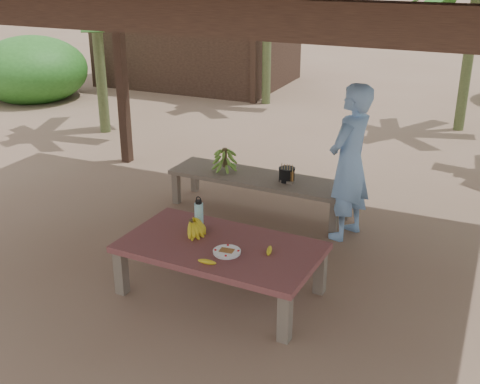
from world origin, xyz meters
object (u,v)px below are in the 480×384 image
at_px(plate, 227,252).
at_px(work_table, 220,251).
at_px(water_flask, 199,214).
at_px(cooking_pot, 287,175).
at_px(ripe_banana_bunch, 191,226).
at_px(bench, 259,181).
at_px(woman, 350,163).

bearing_deg(plate, work_table, 133.69).
xyz_separation_m(water_flask, cooking_pot, (0.30, 1.63, -0.10)).
relative_size(ripe_banana_bunch, water_flask, 0.87).
height_order(bench, woman, woman).
height_order(ripe_banana_bunch, plate, ripe_banana_bunch).
relative_size(bench, woman, 1.29).
distance_m(work_table, woman, 1.87).
relative_size(plate, water_flask, 0.78).
distance_m(bench, plate, 2.11).
bearing_deg(plate, bench, 104.87).
height_order(bench, water_flask, water_flask).
bearing_deg(woman, bench, -85.70).
height_order(cooking_pot, woman, woman).
bearing_deg(plate, cooking_pot, 95.07).
relative_size(cooking_pot, woman, 0.11).
bearing_deg(bench, plate, -73.17).
bearing_deg(woman, cooking_pot, -90.31).
distance_m(ripe_banana_bunch, plate, 0.52).
height_order(plate, cooking_pot, cooking_pot).
xyz_separation_m(bench, cooking_pot, (0.36, -0.01, 0.13)).
height_order(work_table, plate, plate).
bearing_deg(plate, woman, 71.32).
bearing_deg(water_flask, cooking_pot, 79.40).
xyz_separation_m(cooking_pot, woman, (0.79, -0.23, 0.33)).
relative_size(ripe_banana_bunch, plate, 1.11).
bearing_deg(plate, water_flask, 140.48).
relative_size(work_table, bench, 0.83).
bearing_deg(plate, ripe_banana_bunch, 155.66).
distance_m(water_flask, woman, 1.79).
xyz_separation_m(plate, cooking_pot, (-0.18, 2.03, 0.01)).
bearing_deg(work_table, ripe_banana_bunch, 169.76).
bearing_deg(work_table, cooking_pot, 94.21).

